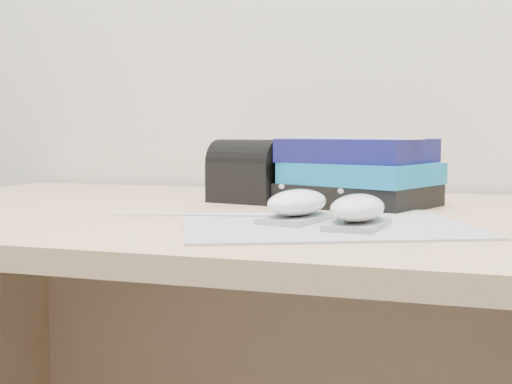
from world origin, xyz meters
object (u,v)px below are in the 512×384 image
(mouse_rear, at_px, (297,205))
(mouse_front, at_px, (358,211))
(book_stack, at_px, (359,173))
(pouch, at_px, (247,172))
(desk, at_px, (345,354))

(mouse_rear, height_order, mouse_front, mouse_rear)
(book_stack, xyz_separation_m, pouch, (-0.19, -0.00, -0.00))
(mouse_front, xyz_separation_m, book_stack, (-0.05, 0.28, 0.03))
(mouse_rear, distance_m, book_stack, 0.25)
(mouse_front, bearing_deg, book_stack, 99.61)
(desk, height_order, mouse_front, mouse_front)
(book_stack, height_order, pouch, book_stack)
(mouse_rear, relative_size, book_stack, 0.47)
(desk, distance_m, pouch, 0.34)
(mouse_front, bearing_deg, mouse_rear, 158.61)
(mouse_rear, distance_m, mouse_front, 0.09)
(mouse_front, height_order, book_stack, book_stack)
(desk, distance_m, book_stack, 0.29)
(mouse_front, bearing_deg, pouch, 130.88)
(desk, relative_size, mouse_rear, 12.38)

